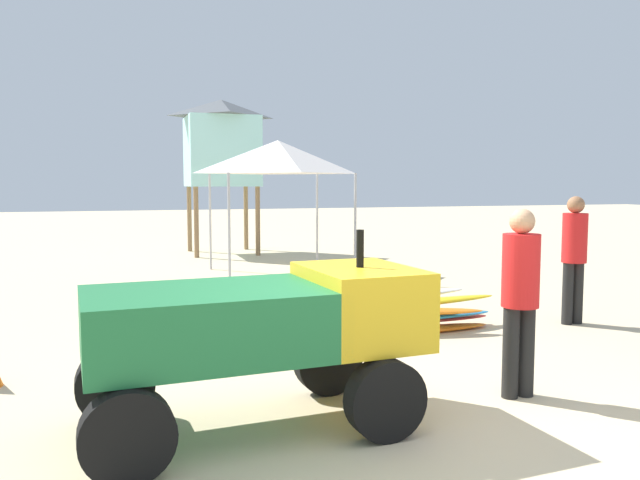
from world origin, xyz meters
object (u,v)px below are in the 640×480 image
at_px(surfboard_pile, 408,313).
at_px(lifeguard_near_center, 574,251).
at_px(lifeguard_near_left, 520,290).
at_px(utility_cart, 263,327).
at_px(lifeguard_tower, 222,143).
at_px(popup_canopy, 278,157).

xyz_separation_m(surfboard_pile, lifeguard_near_center, (2.28, -0.24, 0.73)).
bearing_deg(lifeguard_near_left, utility_cart, -179.57).
bearing_deg(utility_cart, lifeguard_near_left, 0.43).
height_order(utility_cart, lifeguard_near_left, lifeguard_near_left).
relative_size(utility_cart, lifeguard_tower, 0.65).
bearing_deg(surfboard_pile, lifeguard_tower, 94.68).
bearing_deg(popup_canopy, lifeguard_near_center, -64.96).
xyz_separation_m(utility_cart, surfboard_pile, (2.42, 2.52, -0.54)).
relative_size(utility_cart, surfboard_pile, 1.01).
bearing_deg(surfboard_pile, lifeguard_near_left, -93.21).
bearing_deg(popup_canopy, lifeguard_tower, 96.07).
bearing_deg(surfboard_pile, popup_canopy, 93.57).
height_order(lifeguard_near_left, popup_canopy, popup_canopy).
height_order(utility_cart, lifeguard_tower, lifeguard_tower).
distance_m(lifeguard_near_left, lifeguard_tower, 12.29).
distance_m(surfboard_pile, lifeguard_near_left, 2.60).
distance_m(lifeguard_near_left, lifeguard_near_center, 3.31).
relative_size(lifeguard_near_center, popup_canopy, 0.62).
distance_m(surfboard_pile, lifeguard_tower, 10.01).
height_order(lifeguard_near_left, lifeguard_tower, lifeguard_tower).
bearing_deg(lifeguard_near_center, popup_canopy, 115.04).
distance_m(utility_cart, surfboard_pile, 3.53).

